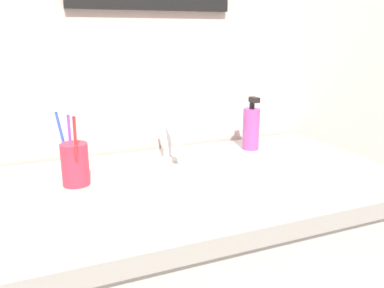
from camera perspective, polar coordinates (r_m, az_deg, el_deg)
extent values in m
cube|color=beige|center=(1.27, -6.18, 16.22)|extent=(2.29, 0.04, 2.40)
cube|color=#BCB7AD|center=(1.02, -0.01, -6.16)|extent=(1.09, 0.59, 0.04)
ellipsoid|color=white|center=(1.02, 0.66, -7.58)|extent=(0.34, 0.34, 0.08)
torus|color=white|center=(1.00, 0.67, -5.39)|extent=(0.39, 0.39, 0.02)
cylinder|color=#595B60|center=(1.03, 0.66, -9.50)|extent=(0.03, 0.03, 0.01)
cylinder|color=silver|center=(1.16, -3.33, 0.66)|extent=(0.02, 0.02, 0.12)
cylinder|color=silver|center=(1.11, -2.46, 1.19)|extent=(0.02, 0.11, 0.07)
cylinder|color=silver|center=(1.16, -3.63, 4.04)|extent=(0.01, 0.05, 0.01)
cylinder|color=#D8334C|center=(1.01, -16.35, -2.79)|extent=(0.07, 0.07, 0.10)
cylinder|color=white|center=(1.01, -18.24, -0.32)|extent=(0.04, 0.03, 0.18)
cube|color=white|center=(0.99, -19.64, 4.76)|extent=(0.02, 0.02, 0.03)
cylinder|color=blue|center=(1.03, -17.81, -0.01)|extent=(0.04, 0.04, 0.18)
cube|color=white|center=(1.02, -19.03, 5.00)|extent=(0.02, 0.02, 0.03)
cylinder|color=red|center=(0.96, -16.24, -0.68)|extent=(0.01, 0.06, 0.19)
cube|color=white|center=(0.91, -16.59, 4.66)|extent=(0.01, 0.02, 0.03)
cylinder|color=purple|center=(1.02, -16.96, -0.18)|extent=(0.01, 0.03, 0.17)
cube|color=white|center=(1.02, -17.34, 4.72)|extent=(0.01, 0.02, 0.03)
cylinder|color=#B24CA5|center=(1.28, 8.42, 2.14)|extent=(0.05, 0.05, 0.13)
cylinder|color=black|center=(1.26, 8.56, 5.45)|extent=(0.02, 0.02, 0.02)
cube|color=black|center=(1.25, 8.88, 6.26)|extent=(0.02, 0.04, 0.02)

